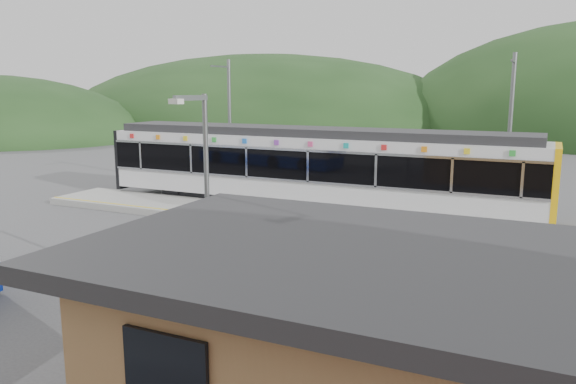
% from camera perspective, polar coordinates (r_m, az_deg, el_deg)
% --- Properties ---
extents(ground, '(120.00, 120.00, 0.00)m').
position_cam_1_polar(ground, '(20.18, -1.24, -5.37)').
color(ground, '#4C4C4F').
rests_on(ground, ground).
extents(hills, '(146.00, 149.00, 26.00)m').
position_cam_1_polar(hills, '(23.46, 18.46, -3.64)').
color(hills, '#1E3D19').
rests_on(hills, ground).
extents(platform, '(26.00, 3.20, 0.30)m').
position_cam_1_polar(platform, '(23.05, 2.40, -2.96)').
color(platform, '#9E9E99').
rests_on(platform, ground).
extents(yellow_line, '(26.00, 0.10, 0.01)m').
position_cam_1_polar(yellow_line, '(21.85, 1.09, -3.29)').
color(yellow_line, yellow).
rests_on(yellow_line, platform).
extents(train, '(20.44, 3.01, 3.74)m').
position_cam_1_polar(train, '(25.59, 2.35, 2.75)').
color(train, black).
rests_on(train, ground).
extents(catenary_mast_west, '(0.18, 1.80, 7.00)m').
position_cam_1_polar(catenary_mast_west, '(30.35, -5.98, 6.94)').
color(catenary_mast_west, slate).
rests_on(catenary_mast_west, ground).
extents(catenary_mast_east, '(0.18, 1.80, 7.00)m').
position_cam_1_polar(catenary_mast_east, '(26.06, 21.58, 5.67)').
color(catenary_mast_east, slate).
rests_on(catenary_mast_east, ground).
extents(station_shelter, '(9.20, 6.20, 3.00)m').
position_cam_1_polar(station_shelter, '(9.64, 7.19, -13.94)').
color(station_shelter, olive).
rests_on(station_shelter, ground).
extents(lamp_post, '(0.39, 1.01, 5.40)m').
position_cam_1_polar(lamp_post, '(13.63, -8.52, 0.72)').
color(lamp_post, slate).
rests_on(lamp_post, ground).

